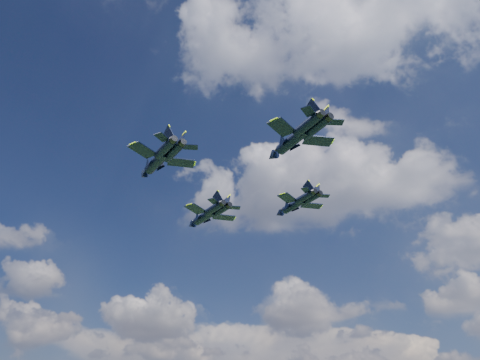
% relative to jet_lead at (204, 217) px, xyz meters
% --- Properties ---
extents(jet_lead, '(15.68, 12.58, 3.91)m').
position_rel_jet_lead_xyz_m(jet_lead, '(0.00, 0.00, 0.00)').
color(jet_lead, black).
extents(jet_left, '(15.49, 13.01, 3.92)m').
position_rel_jet_lead_xyz_m(jet_left, '(1.14, -24.11, 0.15)').
color(jet_left, black).
extents(jet_right, '(13.53, 11.50, 3.44)m').
position_rel_jet_lead_xyz_m(jet_right, '(20.26, 0.19, -0.45)').
color(jet_right, black).
extents(jet_slot, '(15.73, 13.94, 4.06)m').
position_rel_jet_lead_xyz_m(jet_slot, '(25.24, -20.72, 1.40)').
color(jet_slot, black).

